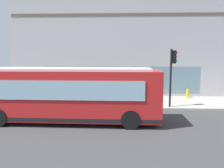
{
  "coord_description": "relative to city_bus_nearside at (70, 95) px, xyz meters",
  "views": [
    {
      "loc": [
        -12.51,
        0.04,
        3.76
      ],
      "look_at": [
        1.89,
        0.63,
        1.91
      ],
      "focal_mm": 35.54,
      "sensor_mm": 36.0,
      "label": 1
    }
  ],
  "objects": [
    {
      "name": "ground",
      "position": [
        0.23,
        -2.92,
        -1.55
      ],
      "size": [
        120.0,
        120.0,
        0.0
      ],
      "primitive_type": "plane",
      "color": "#38383A"
    },
    {
      "name": "sidewalk_curb",
      "position": [
        5.14,
        -2.92,
        -1.48
      ],
      "size": [
        4.61,
        40.0,
        0.15
      ],
      "primitive_type": "cube",
      "color": "#9E9991",
      "rests_on": "ground"
    },
    {
      "name": "building_corner",
      "position": [
        10.75,
        -2.92,
        5.06
      ],
      "size": [
        6.66,
        19.86,
        13.24
      ],
      "color": "#A8A8AD",
      "rests_on": "ground"
    },
    {
      "name": "city_bus_nearside",
      "position": [
        0.0,
        0.0,
        0.0
      ],
      "size": [
        2.75,
        10.09,
        3.07
      ],
      "color": "red",
      "rests_on": "ground"
    },
    {
      "name": "traffic_light_near_corner",
      "position": [
        3.31,
        -6.48,
        1.43
      ],
      "size": [
        0.32,
        0.49,
        4.07
      ],
      "color": "black",
      "rests_on": "sidewalk_curb"
    },
    {
      "name": "fire_hydrant",
      "position": [
        6.87,
        -8.65,
        -1.04
      ],
      "size": [
        0.35,
        0.35,
        0.74
      ],
      "color": "yellow",
      "rests_on": "sidewalk_curb"
    },
    {
      "name": "pedestrian_walking_along_curb",
      "position": [
        5.0,
        -4.68,
        -0.49
      ],
      "size": [
        0.32,
        0.32,
        1.6
      ],
      "color": "#3359A5",
      "rests_on": "sidewalk_curb"
    },
    {
      "name": "pedestrian_near_building_entrance",
      "position": [
        4.49,
        -3.12,
        -0.5
      ],
      "size": [
        0.32,
        0.32,
        1.59
      ],
      "color": "#8C3F8C",
      "rests_on": "sidewalk_curb"
    },
    {
      "name": "pedestrian_by_light_pole",
      "position": [
        6.31,
        -5.0,
        -0.43
      ],
      "size": [
        0.32,
        0.32,
        1.69
      ],
      "color": "#B23338",
      "rests_on": "sidewalk_curb"
    },
    {
      "name": "newspaper_vending_box",
      "position": [
        4.13,
        -0.72,
        -0.95
      ],
      "size": [
        0.44,
        0.43,
        0.9
      ],
      "color": "#197233",
      "rests_on": "sidewalk_curb"
    }
  ]
}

